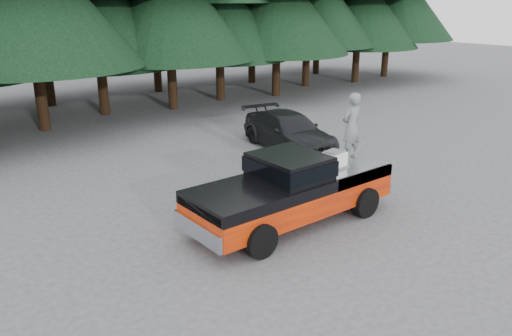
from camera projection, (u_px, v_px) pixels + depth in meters
ground at (260, 233)px, 12.82m from camera, size 120.00×120.00×0.00m
pickup_truck at (291, 199)px, 13.24m from camera, size 6.00×2.04×1.33m
truck_cab at (289, 166)px, 12.88m from camera, size 1.66×1.90×0.59m
air_compressor at (334, 160)px, 13.60m from camera, size 0.65×0.56×0.41m
man_on_bed at (351, 126)px, 14.11m from camera, size 0.72×0.49×1.92m
parked_car at (289, 131)px, 19.85m from camera, size 2.79×5.23×1.44m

